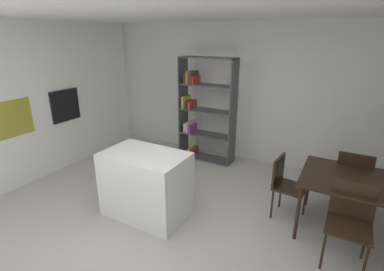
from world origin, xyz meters
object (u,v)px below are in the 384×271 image
at_px(dining_chair_island_side, 285,182).
at_px(dining_chair_far, 352,178).
at_px(dining_table, 354,184).
at_px(built_in_oven, 65,105).
at_px(open_bookshelf, 202,109).
at_px(dining_chair_near, 350,216).
at_px(kitchen_island, 146,184).

distance_m(dining_chair_island_side, dining_chair_far, 0.95).
distance_m(dining_table, dining_chair_far, 0.53).
distance_m(built_in_oven, open_bookshelf, 2.57).
distance_m(built_in_oven, dining_chair_near, 4.82).
bearing_deg(dining_chair_far, built_in_oven, 10.20).
bearing_deg(dining_chair_near, dining_chair_far, 90.77).
bearing_deg(dining_table, built_in_oven, -176.60).
height_order(built_in_oven, open_bookshelf, open_bookshelf).
relative_size(open_bookshelf, dining_chair_near, 2.19).
bearing_deg(open_bookshelf, kitchen_island, -83.65).
distance_m(open_bookshelf, dining_chair_island_side, 2.33).
height_order(kitchen_island, dining_table, kitchen_island).
distance_m(built_in_oven, dining_chair_far, 4.88).
height_order(open_bookshelf, dining_table, open_bookshelf).
bearing_deg(dining_chair_near, dining_chair_island_side, 147.52).
relative_size(dining_table, dining_chair_far, 1.27).
relative_size(dining_chair_far, dining_chair_near, 1.02).
relative_size(built_in_oven, dining_chair_near, 0.63).
relative_size(built_in_oven, open_bookshelf, 0.29).
height_order(dining_table, dining_chair_island_side, dining_chair_island_side).
distance_m(built_in_oven, kitchen_island, 2.48).
bearing_deg(dining_chair_island_side, built_in_oven, 100.05).
xyz_separation_m(dining_chair_far, dining_chair_near, (0.00, -1.03, 0.01)).
bearing_deg(kitchen_island, dining_chair_far, 29.67).
bearing_deg(open_bookshelf, dining_table, -24.64).
xyz_separation_m(open_bookshelf, dining_chair_island_side, (1.91, -1.24, -0.51)).
distance_m(kitchen_island, dining_chair_far, 2.85).
xyz_separation_m(built_in_oven, dining_chair_far, (4.77, 0.80, -0.63)).
bearing_deg(dining_chair_far, dining_table, 90.87).
bearing_deg(dining_chair_near, built_in_oven, 177.84).
distance_m(dining_table, dining_chair_island_side, 0.82).
distance_m(kitchen_island, dining_table, 2.64).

